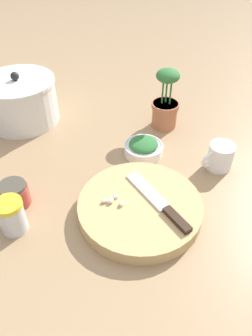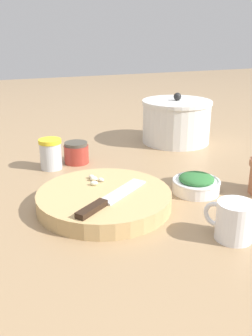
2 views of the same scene
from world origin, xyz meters
name	(u,v)px [view 1 (image 1 of 2)]	position (x,y,z in m)	size (l,w,h in m)	color
ground_plane	(112,180)	(0.00, 0.00, 0.00)	(5.00, 5.00, 0.00)	#997A56
cutting_board	(140,208)	(0.08, -0.12, 0.02)	(0.32, 0.32, 0.04)	tan
chef_knife	(161,204)	(0.13, -0.13, 0.04)	(0.16, 0.21, 0.01)	black
garlic_cloves	(113,201)	(0.01, -0.12, 0.04)	(0.06, 0.04, 0.01)	silver
herb_bowl	(143,148)	(0.09, 0.13, 0.02)	(0.12, 0.12, 0.05)	white
spice_jar	(12,216)	(-0.23, -0.18, 0.05)	(0.07, 0.07, 0.09)	silver
coffee_mug	(220,157)	(0.31, 0.07, 0.04)	(0.10, 0.08, 0.08)	white
honey_jar	(14,194)	(-0.25, -0.10, 0.03)	(0.08, 0.08, 0.07)	#9E3328
stock_pot	(21,101)	(-0.34, 0.31, 0.08)	(0.25, 0.25, 0.18)	silver
potted_herb	(165,104)	(0.16, 0.29, 0.08)	(0.09, 0.09, 0.21)	#B26B47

